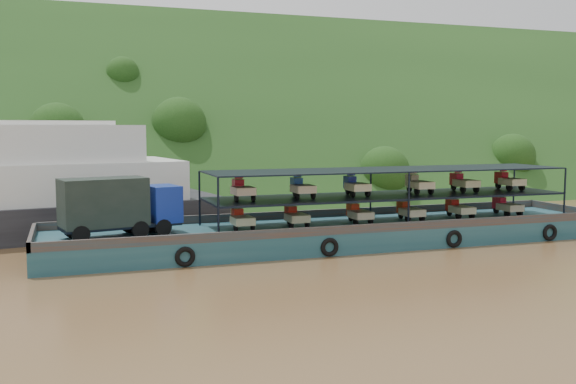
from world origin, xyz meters
name	(u,v)px	position (x,y,z in m)	size (l,w,h in m)	color
ground	(337,250)	(0.00, 0.00, 0.00)	(160.00, 160.00, 0.00)	brown
hillside	(207,192)	(0.00, 36.00, 0.00)	(140.00, 28.00, 28.00)	#1A3714
cargo_barge	(323,227)	(-0.09, 1.92, 1.10)	(35.00, 7.18, 4.54)	#143C46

